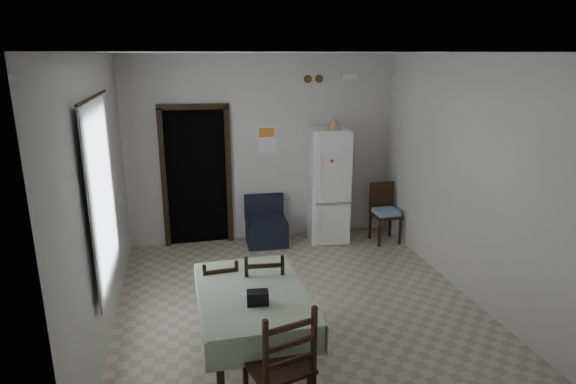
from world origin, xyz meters
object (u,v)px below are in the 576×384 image
at_px(dining_chair_near_head, 278,363).
at_px(corner_chair, 386,214).
at_px(dining_chair_far_right, 264,293).
at_px(dining_table, 253,327).
at_px(navy_seat, 266,221).
at_px(fridge, 328,185).
at_px(dining_chair_far_left, 219,295).

bearing_deg(dining_chair_near_head, corner_chair, -140.12).
height_order(dining_chair_far_right, dining_chair_near_head, dining_chair_near_head).
bearing_deg(dining_table, navy_seat, 75.89).
bearing_deg(fridge, dining_chair_far_left, -122.49).
bearing_deg(navy_seat, dining_chair_far_left, -109.03).
xyz_separation_m(fridge, corner_chair, (0.87, -0.32, -0.43)).
distance_m(dining_chair_far_left, dining_chair_near_head, 1.47).
xyz_separation_m(fridge, dining_chair_near_head, (-1.57, -3.79, -0.35)).
height_order(dining_chair_far_left, dining_chair_far_right, dining_chair_far_right).
relative_size(dining_chair_far_right, dining_chair_near_head, 0.89).
distance_m(fridge, dining_chair_far_right, 2.93).
distance_m(dining_table, dining_chair_near_head, 0.84).
xyz_separation_m(navy_seat, dining_chair_far_right, (-0.48, -2.50, 0.11)).
relative_size(corner_chair, dining_chair_far_left, 1.07).
bearing_deg(dining_table, fridge, 59.38).
bearing_deg(fridge, navy_seat, -173.49).
bearing_deg(dining_chair_far_left, dining_table, 109.69).
bearing_deg(dining_chair_near_head, dining_chair_far_right, -109.63).
height_order(corner_chair, dining_chair_far_left, corner_chair).
xyz_separation_m(dining_chair_far_right, dining_chair_near_head, (-0.10, -1.28, 0.06)).
distance_m(corner_chair, dining_table, 3.65).
bearing_deg(navy_seat, fridge, 2.39).
xyz_separation_m(dining_table, dining_chair_near_head, (0.08, -0.82, 0.16)).
relative_size(navy_seat, dining_table, 0.51).
bearing_deg(dining_chair_far_left, navy_seat, -115.78).
distance_m(fridge, dining_chair_far_left, 3.08).
bearing_deg(dining_table, dining_chair_near_head, -86.06).
xyz_separation_m(navy_seat, dining_chair_near_head, (-0.58, -3.79, 0.17)).
xyz_separation_m(navy_seat, dining_chair_far_left, (-0.93, -2.37, 0.07)).
relative_size(dining_chair_far_left, dining_chair_near_head, 0.80).
height_order(corner_chair, dining_table, corner_chair).
bearing_deg(dining_chair_near_head, navy_seat, -113.77).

